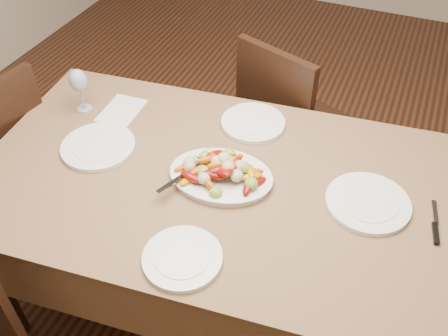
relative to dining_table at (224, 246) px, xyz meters
name	(u,v)px	position (x,y,z in m)	size (l,w,h in m)	color
floor	(280,262)	(0.18, 0.29, -0.38)	(6.00, 6.00, 0.00)	#3A1F11
dining_table	(224,246)	(0.00, 0.00, 0.00)	(1.84, 1.04, 0.76)	brown
chair_far	(294,120)	(0.05, 0.81, 0.10)	(0.42, 0.42, 0.95)	black
serving_platter	(221,177)	(-0.01, 0.00, 0.39)	(0.37, 0.27, 0.02)	white
roasted_vegetables	(221,166)	(-0.01, 0.00, 0.45)	(0.30, 0.20, 0.09)	maroon
serving_spoon	(200,173)	(-0.07, -0.04, 0.43)	(0.28, 0.06, 0.03)	#9EA0A8
plate_left	(98,147)	(-0.52, -0.02, 0.39)	(0.29, 0.29, 0.02)	white
plate_right	(368,203)	(0.50, 0.08, 0.39)	(0.29, 0.29, 0.02)	white
plate_far	(253,123)	(-0.02, 0.35, 0.39)	(0.26, 0.26, 0.02)	white
plate_near	(182,258)	(0.02, -0.38, 0.39)	(0.25, 0.25, 0.02)	white
wine_glass	(80,89)	(-0.72, 0.17, 0.48)	(0.08, 0.08, 0.20)	#8C99A5
menu_card	(122,111)	(-0.57, 0.22, 0.38)	(0.15, 0.21, 0.00)	silver
table_knife	(435,224)	(0.73, 0.07, 0.38)	(0.02, 0.20, 0.01)	#9EA0A8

